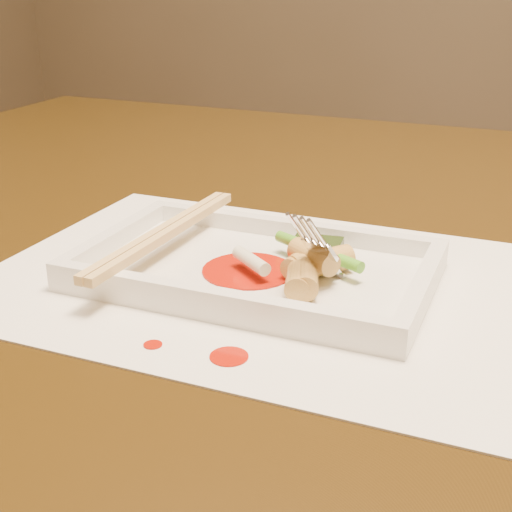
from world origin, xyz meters
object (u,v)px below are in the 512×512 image
at_px(placemat, 256,279).
at_px(chopstick_a, 160,232).
at_px(fork, 358,177).
at_px(plate_base, 256,273).
at_px(table, 382,317).

height_order(placemat, chopstick_a, chopstick_a).
bearing_deg(fork, plate_base, -165.58).
bearing_deg(table, fork, -87.62).
distance_m(table, plate_base, 0.21).
bearing_deg(placemat, plate_base, 0.00).
bearing_deg(plate_base, table, 69.75).
height_order(table, fork, fork).
height_order(placemat, plate_base, plate_base).
xyz_separation_m(placemat, plate_base, (0.00, 0.00, 0.00)).
relative_size(table, fork, 10.00).
bearing_deg(plate_base, chopstick_a, 180.00).
relative_size(plate_base, chopstick_a, 1.26).
relative_size(placemat, plate_base, 1.54).
bearing_deg(table, placemat, -110.25).
height_order(table, plate_base, plate_base).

